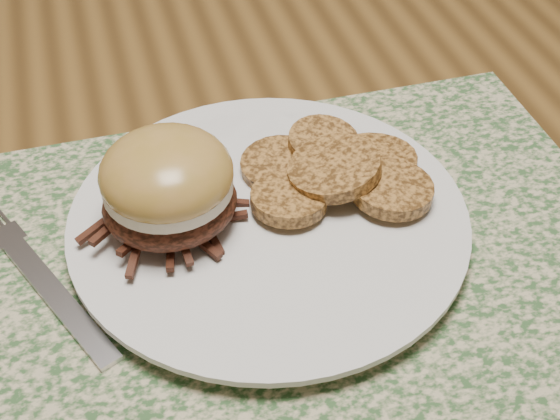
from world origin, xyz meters
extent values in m
cube|color=brown|center=(0.00, 0.00, 0.73)|extent=(1.50, 0.90, 0.04)
cube|color=#30542B|center=(-0.22, -0.26, 0.75)|extent=(0.45, 0.33, 0.00)
cylinder|color=silver|center=(-0.24, -0.23, 0.76)|extent=(0.26, 0.26, 0.02)
ellipsoid|color=black|center=(-0.30, -0.22, 0.79)|extent=(0.11, 0.10, 0.04)
cylinder|color=beige|center=(-0.30, -0.22, 0.80)|extent=(0.10, 0.10, 0.01)
ellipsoid|color=olive|center=(-0.30, -0.22, 0.81)|extent=(0.10, 0.10, 0.05)
cylinder|color=#9F6A2E|center=(-0.22, -0.19, 0.77)|extent=(0.08, 0.08, 0.01)
cylinder|color=#9F6A2E|center=(-0.18, -0.18, 0.78)|extent=(0.08, 0.08, 0.02)
cylinder|color=#9F6A2E|center=(-0.15, -0.20, 0.77)|extent=(0.09, 0.09, 0.02)
cylinder|color=#9F6A2E|center=(-0.22, -0.23, 0.78)|extent=(0.07, 0.07, 0.01)
cylinder|color=#9F6A2E|center=(-0.19, -0.22, 0.79)|extent=(0.09, 0.09, 0.03)
cylinder|color=#9F6A2E|center=(-0.15, -0.24, 0.78)|extent=(0.08, 0.08, 0.01)
cube|color=#BBBAC2|center=(-0.38, -0.26, 0.76)|extent=(0.07, 0.12, 0.00)
cube|color=#BBBAC2|center=(-0.41, -0.19, 0.76)|extent=(0.03, 0.03, 0.00)
camera|label=1|loc=(-0.34, -0.61, 1.14)|focal=50.00mm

